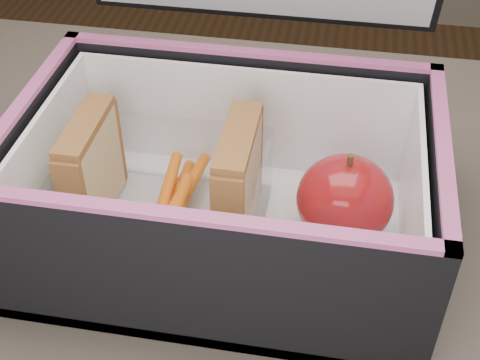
# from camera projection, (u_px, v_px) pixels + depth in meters

# --- Properties ---
(kitchen_table) EXTENTS (1.20, 0.80, 0.75)m
(kitchen_table) POSITION_uv_depth(u_px,v_px,m) (271.00, 350.00, 0.61)
(kitchen_table) COLOR brown
(kitchen_table) RESTS_ON ground
(lunch_bag) EXTENTS (0.33, 0.30, 0.33)m
(lunch_bag) POSITION_uv_depth(u_px,v_px,m) (227.00, 175.00, 0.54)
(lunch_bag) COLOR black
(lunch_bag) RESTS_ON kitchen_table
(plastic_tub) EXTENTS (0.17, 0.12, 0.07)m
(plastic_tub) POSITION_uv_depth(u_px,v_px,m) (165.00, 191.00, 0.56)
(plastic_tub) COLOR white
(plastic_tub) RESTS_ON lunch_bag
(sandwich_left) EXTENTS (0.02, 0.08, 0.09)m
(sandwich_left) POSITION_uv_depth(u_px,v_px,m) (92.00, 168.00, 0.56)
(sandwich_left) COLOR #DCC488
(sandwich_left) RESTS_ON plastic_tub
(sandwich_right) EXTENTS (0.03, 0.09, 0.10)m
(sandwich_right) POSITION_uv_depth(u_px,v_px,m) (238.00, 182.00, 0.54)
(sandwich_right) COLOR #DCC488
(sandwich_right) RESTS_ON plastic_tub
(carrot_sticks) EXTENTS (0.04, 0.14, 0.03)m
(carrot_sticks) POSITION_uv_depth(u_px,v_px,m) (170.00, 209.00, 0.57)
(carrot_sticks) COLOR #D23F00
(carrot_sticks) RESTS_ON plastic_tub
(paper_napkin) EXTENTS (0.08, 0.09, 0.01)m
(paper_napkin) POSITION_uv_depth(u_px,v_px,m) (334.00, 229.00, 0.57)
(paper_napkin) COLOR white
(paper_napkin) RESTS_ON lunch_bag
(red_apple) EXTENTS (0.09, 0.09, 0.08)m
(red_apple) POSITION_uv_depth(u_px,v_px,m) (345.00, 200.00, 0.54)
(red_apple) COLOR maroon
(red_apple) RESTS_ON paper_napkin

